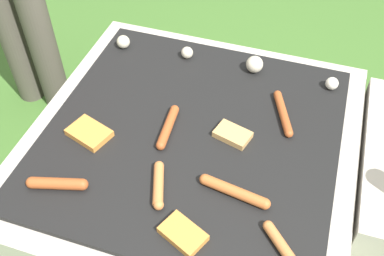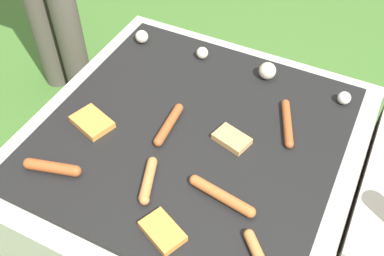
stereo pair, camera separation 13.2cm
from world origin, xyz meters
The scene contains 11 objects.
ground_plane centered at (0.00, 0.00, 0.00)m, with size 14.00×14.00×0.00m, color #3D6628.
grill centered at (0.00, 0.00, 0.21)m, with size 0.97×0.97×0.41m.
sausage_front_center centered at (-0.02, -0.22, 0.43)m, with size 0.07×0.15×0.03m.
sausage_mid_right centered at (-0.07, -0.01, 0.43)m, with size 0.04×0.18×0.03m.
sausage_front_left centered at (0.24, 0.15, 0.43)m, with size 0.09×0.18×0.03m.
sausage_front_right centered at (-0.28, -0.30, 0.43)m, with size 0.16×0.07×0.03m.
sausage_back_center centered at (0.17, -0.18, 0.43)m, with size 0.20×0.06×0.03m.
bread_slice_center centered at (0.12, 0.02, 0.42)m, with size 0.12×0.09×0.02m.
bread_slice_left centered at (0.09, -0.33, 0.42)m, with size 0.13×0.11×0.02m.
bread_slice_right centered at (-0.28, -0.10, 0.42)m, with size 0.14×0.12×0.02m.
mushroom_row centered at (0.00, 0.33, 0.44)m, with size 0.78×0.07×0.06m.
Camera 2 is at (0.40, -0.80, 1.40)m, focal length 42.00 mm.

